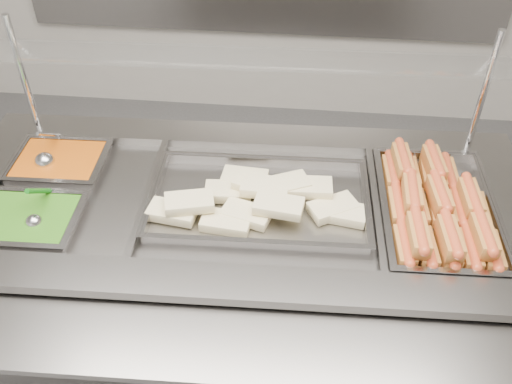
# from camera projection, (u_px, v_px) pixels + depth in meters

# --- Properties ---
(steam_counter) EXTENTS (2.02, 0.94, 0.95)m
(steam_counter) POSITION_uv_depth(u_px,v_px,m) (243.00, 287.00, 2.24)
(steam_counter) COLOR slate
(steam_counter) RESTS_ON ground
(tray_rail) EXTENTS (1.91, 0.45, 0.06)m
(tray_rail) POSITION_uv_depth(u_px,v_px,m) (222.00, 341.00, 1.56)
(tray_rail) COLOR gray
(tray_rail) RESTS_ON steam_counter
(sneeze_guard) EXTENTS (1.76, 0.36, 0.47)m
(sneeze_guard) POSITION_uv_depth(u_px,v_px,m) (245.00, 61.00, 1.85)
(sneeze_guard) COLOR silver
(sneeze_guard) RESTS_ON steam_counter
(pan_hotdogs) EXTENTS (0.38, 0.59, 0.11)m
(pan_hotdogs) POSITION_uv_depth(u_px,v_px,m) (436.00, 216.00, 1.92)
(pan_hotdogs) COLOR gray
(pan_hotdogs) RESTS_ON steam_counter
(pan_wraps) EXTENTS (0.73, 0.44, 0.07)m
(pan_wraps) POSITION_uv_depth(u_px,v_px,m) (259.00, 204.00, 1.95)
(pan_wraps) COLOR gray
(pan_wraps) RESTS_ON steam_counter
(pan_beans) EXTENTS (0.33, 0.26, 0.11)m
(pan_beans) POSITION_uv_depth(u_px,v_px,m) (61.00, 169.00, 2.11)
(pan_beans) COLOR gray
(pan_beans) RESTS_ON steam_counter
(pan_peas) EXTENTS (0.33, 0.26, 0.11)m
(pan_peas) POSITION_uv_depth(u_px,v_px,m) (30.00, 227.00, 1.88)
(pan_peas) COLOR gray
(pan_peas) RESTS_ON steam_counter
(hotdogs_in_buns) EXTENTS (0.34, 0.55, 0.12)m
(hotdogs_in_buns) POSITION_uv_depth(u_px,v_px,m) (437.00, 207.00, 1.88)
(hotdogs_in_buns) COLOR #9B5220
(hotdogs_in_buns) RESTS_ON pan_hotdogs
(tortilla_wraps) EXTENTS (0.73, 0.33, 0.08)m
(tortilla_wraps) POSITION_uv_depth(u_px,v_px,m) (259.00, 198.00, 1.91)
(tortilla_wraps) COLOR beige
(tortilla_wraps) RESTS_ON pan_wraps
(ladle) EXTENTS (0.07, 0.20, 0.16)m
(ladle) POSITION_uv_depth(u_px,v_px,m) (45.00, 160.00, 2.07)
(ladle) COLOR silver
(ladle) RESTS_ON pan_beans
(serving_spoon) EXTENTS (0.06, 0.18, 0.15)m
(serving_spoon) POSITION_uv_depth(u_px,v_px,m) (35.00, 217.00, 1.84)
(serving_spoon) COLOR silver
(serving_spoon) RESTS_ON pan_peas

